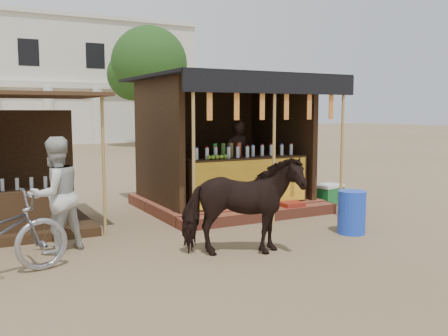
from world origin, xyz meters
TOP-DOWN VIEW (x-y plane):
  - ground at (0.00, 0.00)m, footprint 120.00×120.00m
  - main_stall at (1.02, 3.36)m, footprint 3.60×3.61m
  - secondary_stall at (-3.17, 3.24)m, footprint 2.40×2.40m
  - cow at (-0.50, 0.13)m, footprint 1.88×1.33m
  - bystander at (-2.82, 1.58)m, footprint 1.02×0.93m
  - blue_barrel at (1.81, 0.37)m, footprint 0.61×0.61m
  - red_crate at (1.74, 2.00)m, footprint 0.44×0.36m
  - cooler at (3.17, 2.60)m, footprint 0.73×0.59m
  - tree at (5.81, 22.14)m, footprint 4.50×4.40m

SIDE VIEW (x-z plane):
  - ground at x=0.00m, z-range 0.00..0.00m
  - red_crate at x=1.74m, z-range 0.00..0.28m
  - cooler at x=3.17m, z-range 0.00..0.46m
  - blue_barrel at x=1.81m, z-range 0.00..0.74m
  - cow at x=-0.50m, z-range 0.00..1.45m
  - secondary_stall at x=-3.17m, z-range -0.34..2.04m
  - bystander at x=-2.82m, z-range 0.00..1.71m
  - main_stall at x=1.02m, z-range -0.37..2.41m
  - tree at x=5.81m, z-range 1.13..8.13m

